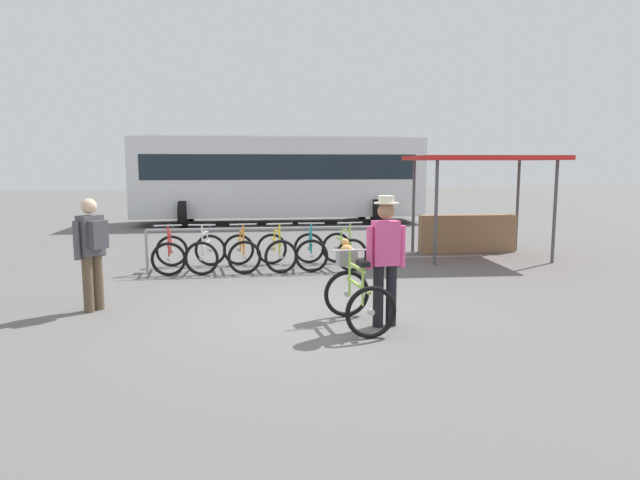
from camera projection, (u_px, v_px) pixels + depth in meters
ground_plane at (307, 315)px, 8.01m from camera, size 80.00×80.00×0.00m
bike_rack_rail at (264, 236)px, 11.19m from camera, size 4.61×0.27×0.88m
racked_bike_red at (170, 253)px, 11.16m from camera, size 0.67×1.13×0.98m
racked_bike_white at (206, 252)px, 11.26m from camera, size 0.82×1.18×0.97m
racked_bike_orange at (241, 252)px, 11.35m from camera, size 0.73×1.13×0.97m
racked_bike_yellow at (276, 251)px, 11.45m from camera, size 0.75×1.15×0.97m
racked_bike_teal at (310, 250)px, 11.54m from camera, size 0.78×1.17×0.97m
racked_bike_lime at (344, 249)px, 11.64m from camera, size 0.76×1.15×0.97m
featured_bicycle at (355, 289)px, 7.47m from camera, size 0.73×1.23×1.09m
person_with_featured_bike at (385, 255)px, 7.33m from camera, size 0.53×0.32×1.72m
pedestrian_with_backpack at (92, 247)px, 8.09m from camera, size 0.46×0.47×1.64m
bus_distant at (279, 174)px, 19.97m from camera, size 10.13×3.78×3.08m
market_stall at (475, 195)px, 13.06m from camera, size 3.29×2.56×2.30m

